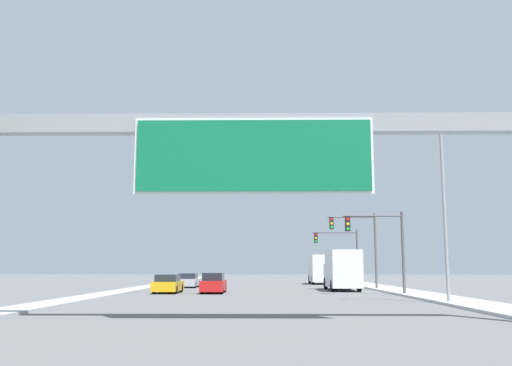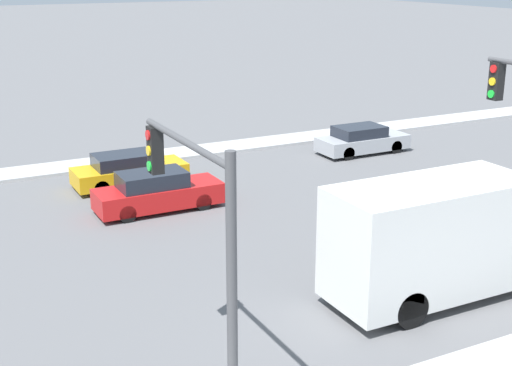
{
  "view_description": "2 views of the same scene",
  "coord_description": "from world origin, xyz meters",
  "px_view_note": "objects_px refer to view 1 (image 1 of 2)",
  "views": [
    {
      "loc": [
        0.37,
        -2.85,
        1.99
      ],
      "look_at": [
        0.0,
        23.83,
        5.92
      ],
      "focal_mm": 40.0,
      "sensor_mm": 36.0,
      "label": 1
    },
    {
      "loc": [
        20.86,
        33.01,
        8.95
      ],
      "look_at": [
        0.18,
        43.69,
        1.76
      ],
      "focal_mm": 50.0,
      "sensor_mm": 36.0,
      "label": 2
    }
  ],
  "objects_px": {
    "car_near_right": "(188,281)",
    "truck_box_primary": "(321,269)",
    "traffic_light_mid_block": "(361,238)",
    "traffic_light_far_intersection": "(342,247)",
    "street_lamp_right": "(438,198)",
    "car_near_center": "(168,284)",
    "truck_box_secondary": "(342,270)",
    "traffic_light_near_intersection": "(383,238)",
    "car_mid_right": "(214,284)",
    "sign_gantry": "(254,151)"
  },
  "relations": [
    {
      "from": "car_near_right",
      "to": "traffic_light_far_intersection",
      "type": "distance_m",
      "value": 16.71
    },
    {
      "from": "sign_gantry",
      "to": "traffic_light_mid_block",
      "type": "bearing_deg",
      "value": 73.42
    },
    {
      "from": "car_near_right",
      "to": "truck_box_primary",
      "type": "bearing_deg",
      "value": 39.0
    },
    {
      "from": "car_near_right",
      "to": "car_mid_right",
      "type": "distance_m",
      "value": 12.36
    },
    {
      "from": "truck_box_secondary",
      "to": "street_lamp_right",
      "type": "xyz_separation_m",
      "value": [
        3.05,
        -17.61,
        4.04
      ]
    },
    {
      "from": "car_near_right",
      "to": "truck_box_primary",
      "type": "height_order",
      "value": "truck_box_primary"
    },
    {
      "from": "street_lamp_right",
      "to": "sign_gantry",
      "type": "bearing_deg",
      "value": -133.1
    },
    {
      "from": "truck_box_primary",
      "to": "truck_box_secondary",
      "type": "bearing_deg",
      "value": -90.0
    },
    {
      "from": "car_near_right",
      "to": "traffic_light_far_intersection",
      "type": "relative_size",
      "value": 0.77
    },
    {
      "from": "sign_gantry",
      "to": "car_near_center",
      "type": "xyz_separation_m",
      "value": [
        -7.0,
        23.49,
        -5.56
      ]
    },
    {
      "from": "street_lamp_right",
      "to": "traffic_light_near_intersection",
      "type": "bearing_deg",
      "value": 97.25
    },
    {
      "from": "sign_gantry",
      "to": "street_lamp_right",
      "type": "height_order",
      "value": "street_lamp_right"
    },
    {
      "from": "sign_gantry",
      "to": "truck_box_secondary",
      "type": "xyz_separation_m",
      "value": [
        7.0,
        28.35,
        -4.53
      ]
    },
    {
      "from": "car_near_right",
      "to": "truck_box_primary",
      "type": "distance_m",
      "value": 18.05
    },
    {
      "from": "car_near_right",
      "to": "truck_box_secondary",
      "type": "distance_m",
      "value": 15.69
    },
    {
      "from": "truck_box_primary",
      "to": "street_lamp_right",
      "type": "xyz_separation_m",
      "value": [
        3.05,
        -35.97,
        4.05
      ]
    },
    {
      "from": "truck_box_secondary",
      "to": "street_lamp_right",
      "type": "distance_m",
      "value": 18.33
    },
    {
      "from": "sign_gantry",
      "to": "truck_box_primary",
      "type": "relative_size",
      "value": 2.8
    },
    {
      "from": "truck_box_secondary",
      "to": "car_near_right",
      "type": "bearing_deg",
      "value": 153.39
    },
    {
      "from": "truck_box_primary",
      "to": "car_mid_right",
      "type": "bearing_deg",
      "value": -114.36
    },
    {
      "from": "traffic_light_far_intersection",
      "to": "street_lamp_right",
      "type": "xyz_separation_m",
      "value": [
        1.38,
        -29.37,
        1.71
      ]
    },
    {
      "from": "car_near_right",
      "to": "traffic_light_mid_block",
      "type": "relative_size",
      "value": 0.68
    },
    {
      "from": "car_near_right",
      "to": "street_lamp_right",
      "type": "distance_m",
      "value": 30.38
    },
    {
      "from": "traffic_light_mid_block",
      "to": "traffic_light_far_intersection",
      "type": "height_order",
      "value": "traffic_light_mid_block"
    },
    {
      "from": "sign_gantry",
      "to": "street_lamp_right",
      "type": "xyz_separation_m",
      "value": [
        10.05,
        10.74,
        -0.49
      ]
    },
    {
      "from": "car_near_center",
      "to": "traffic_light_mid_block",
      "type": "xyz_separation_m",
      "value": [
        15.96,
        6.61,
        3.81
      ]
    },
    {
      "from": "traffic_light_far_intersection",
      "to": "car_near_center",
      "type": "bearing_deg",
      "value": -133.32
    },
    {
      "from": "car_near_center",
      "to": "street_lamp_right",
      "type": "xyz_separation_m",
      "value": [
        17.05,
        -12.76,
        5.07
      ]
    },
    {
      "from": "sign_gantry",
      "to": "street_lamp_right",
      "type": "distance_m",
      "value": 14.71
    },
    {
      "from": "traffic_light_far_intersection",
      "to": "traffic_light_mid_block",
      "type": "bearing_deg",
      "value": -88.29
    },
    {
      "from": "truck_box_secondary",
      "to": "traffic_light_near_intersection",
      "type": "xyz_separation_m",
      "value": [
        1.86,
        -8.24,
        2.29
      ]
    },
    {
      "from": "car_near_right",
      "to": "traffic_light_far_intersection",
      "type": "xyz_separation_m",
      "value": [
        15.66,
        4.74,
        3.38
      ]
    },
    {
      "from": "truck_box_primary",
      "to": "truck_box_secondary",
      "type": "distance_m",
      "value": 18.35
    },
    {
      "from": "sign_gantry",
      "to": "traffic_light_near_intersection",
      "type": "relative_size",
      "value": 3.45
    },
    {
      "from": "traffic_light_mid_block",
      "to": "truck_box_primary",
      "type": "bearing_deg",
      "value": 96.75
    },
    {
      "from": "traffic_light_near_intersection",
      "to": "traffic_light_mid_block",
      "type": "bearing_deg",
      "value": 89.38
    },
    {
      "from": "traffic_light_far_intersection",
      "to": "traffic_light_near_intersection",
      "type": "bearing_deg",
      "value": -89.45
    },
    {
      "from": "traffic_light_mid_block",
      "to": "traffic_light_far_intersection",
      "type": "xyz_separation_m",
      "value": [
        -0.3,
        10.0,
        -0.45
      ]
    },
    {
      "from": "traffic_light_far_intersection",
      "to": "street_lamp_right",
      "type": "bearing_deg",
      "value": -87.3
    },
    {
      "from": "traffic_light_near_intersection",
      "to": "truck_box_secondary",
      "type": "bearing_deg",
      "value": 102.68
    },
    {
      "from": "truck_box_primary",
      "to": "street_lamp_right",
      "type": "distance_m",
      "value": 36.32
    },
    {
      "from": "sign_gantry",
      "to": "car_near_right",
      "type": "height_order",
      "value": "sign_gantry"
    },
    {
      "from": "car_mid_right",
      "to": "truck_box_secondary",
      "type": "relative_size",
      "value": 0.6
    },
    {
      "from": "traffic_light_far_intersection",
      "to": "truck_box_secondary",
      "type": "bearing_deg",
      "value": -98.06
    },
    {
      "from": "car_mid_right",
      "to": "truck_box_primary",
      "type": "distance_m",
      "value": 25.48
    },
    {
      "from": "car_near_right",
      "to": "car_near_center",
      "type": "xyz_separation_m",
      "value": [
        -0.0,
        -11.87,
        0.02
      ]
    },
    {
      "from": "truck_box_secondary",
      "to": "street_lamp_right",
      "type": "relative_size",
      "value": 0.81
    },
    {
      "from": "truck_box_secondary",
      "to": "car_near_center",
      "type": "bearing_deg",
      "value": -160.86
    },
    {
      "from": "car_mid_right",
      "to": "traffic_light_far_intersection",
      "type": "xyz_separation_m",
      "value": [
        12.16,
        16.6,
        3.31
      ]
    },
    {
      "from": "sign_gantry",
      "to": "car_near_right",
      "type": "xyz_separation_m",
      "value": [
        -7.0,
        35.37,
        -5.58
      ]
    }
  ]
}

